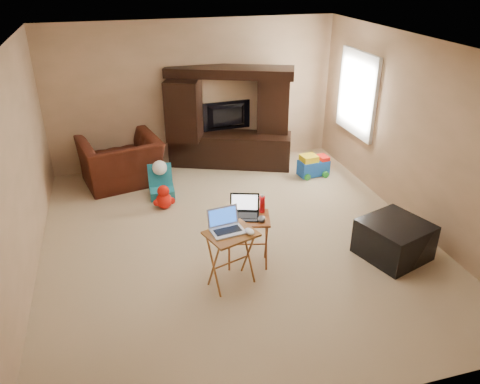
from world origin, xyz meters
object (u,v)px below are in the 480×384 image
object	(u,v)px
tray_table_right	(248,241)
water_bottle	(262,204)
recliner	(121,162)
laptop_left	(228,223)
push_toy	(313,165)
mouse_left	(250,232)
laptop_right	(244,208)
mouse_right	(262,219)
tray_table_left	(231,259)
plush_toy	(164,197)
child_rocker	(161,182)
television	(228,117)
ottoman	(394,239)
entertainment_center	(230,118)

from	to	relation	value
tray_table_right	water_bottle	size ratio (longest dim) A/B	3.25
recliner	laptop_left	world-z (taller)	laptop_left
push_toy	laptop_left	size ratio (longest dim) A/B	1.45
mouse_left	laptop_left	bearing A→B (deg)	155.56
water_bottle	push_toy	bearing A→B (deg)	52.47
laptop_right	water_bottle	bearing A→B (deg)	32.38
water_bottle	mouse_right	bearing A→B (deg)	-109.29
tray_table_left	mouse_right	bearing A→B (deg)	6.65
laptop_right	tray_table_left	bearing A→B (deg)	-107.64
recliner	mouse_left	bearing A→B (deg)	98.87
push_toy	tray_table_left	distance (m)	3.29
plush_toy	laptop_right	xyz separation A→B (m)	(0.76, -1.69, 0.59)
child_rocker	mouse_left	xyz separation A→B (m)	(0.68, -2.49, 0.47)
television	water_bottle	distance (m)	3.16
tray_table_left	laptop_left	distance (m)	0.46
tray_table_right	mouse_right	size ratio (longest dim) A/B	4.92
laptop_left	laptop_right	xyz separation A→B (m)	(0.28, 0.31, -0.03)
ottoman	plush_toy	bearing A→B (deg)	142.18
recliner	push_toy	xyz separation A→B (m)	(3.17, -0.55, -0.20)
push_toy	water_bottle	size ratio (longest dim) A/B	2.56
plush_toy	water_bottle	world-z (taller)	water_bottle
tray_table_right	laptop_right	world-z (taller)	laptop_right
ottoman	laptop_right	size ratio (longest dim) A/B	2.12
recliner	ottoman	xyz separation A→B (m)	(3.16, -3.06, -0.16)
recliner	laptop_right	world-z (taller)	laptop_right
push_toy	television	bearing A→B (deg)	134.52
laptop_left	recliner	bearing A→B (deg)	100.52
laptop_right	mouse_left	distance (m)	0.42
recliner	plush_toy	bearing A→B (deg)	105.08
entertainment_center	television	distance (m)	0.17
television	push_toy	distance (m)	1.74
plush_toy	water_bottle	distance (m)	2.00
laptop_left	child_rocker	bearing A→B (deg)	92.77
laptop_right	mouse_left	xyz separation A→B (m)	(-0.06, -0.41, -0.07)
television	ottoman	xyz separation A→B (m)	(1.24, -3.53, -0.60)
child_rocker	laptop_right	distance (m)	2.27
push_toy	mouse_right	size ratio (longest dim) A/B	3.89
television	mouse_right	size ratio (longest dim) A/B	6.63
plush_toy	mouse_right	distance (m)	2.12
child_rocker	water_bottle	bearing A→B (deg)	-60.94
push_toy	tray_table_left	size ratio (longest dim) A/B	0.76
push_toy	water_bottle	xyz separation A→B (m)	(-1.62, -2.11, 0.57)
ottoman	tray_table_right	distance (m)	1.84
plush_toy	child_rocker	bearing A→B (deg)	87.37
water_bottle	plush_toy	bearing A→B (deg)	121.42
child_rocker	tray_table_right	size ratio (longest dim) A/B	0.75
entertainment_center	child_rocker	distance (m)	1.76
television	push_toy	xyz separation A→B (m)	(1.25, -1.02, -0.64)
recliner	mouse_left	world-z (taller)	recliner
laptop_right	mouse_right	size ratio (longest dim) A/B	2.58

